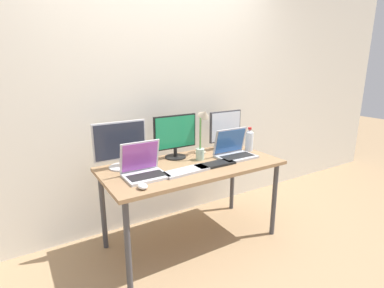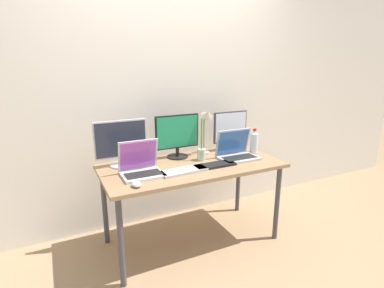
# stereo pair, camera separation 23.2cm
# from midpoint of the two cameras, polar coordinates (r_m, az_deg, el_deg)

# --- Properties ---
(ground_plane) EXTENTS (16.00, 16.00, 0.00)m
(ground_plane) POSITION_cam_midpoint_polar(r_m,az_deg,el_deg) (2.90, 2.40, -17.84)
(ground_plane) COLOR #9E7F5B
(wall_back) EXTENTS (7.00, 0.08, 2.60)m
(wall_back) POSITION_cam_midpoint_polar(r_m,az_deg,el_deg) (2.98, -2.80, 9.72)
(wall_back) COLOR silver
(wall_back) RESTS_ON ground
(work_desk) EXTENTS (1.54, 0.73, 0.74)m
(work_desk) POSITION_cam_midpoint_polar(r_m,az_deg,el_deg) (2.60, 2.56, -5.29)
(work_desk) COLOR #424247
(work_desk) RESTS_ON ground
(monitor_left) EXTENTS (0.44, 0.21, 0.39)m
(monitor_left) POSITION_cam_midpoint_polar(r_m,az_deg,el_deg) (2.53, -10.83, 0.23)
(monitor_left) COLOR silver
(monitor_left) RESTS_ON work_desk
(monitor_center) EXTENTS (0.42, 0.19, 0.40)m
(monitor_center) POSITION_cam_midpoint_polar(r_m,az_deg,el_deg) (2.71, -0.37, 1.68)
(monitor_center) COLOR black
(monitor_center) RESTS_ON work_desk
(monitor_right) EXTENTS (0.37, 0.21, 0.38)m
(monitor_right) POSITION_cam_midpoint_polar(r_m,az_deg,el_deg) (3.01, 9.50, 2.48)
(monitor_right) COLOR #38383D
(monitor_right) RESTS_ON work_desk
(laptop_silver) EXTENTS (0.32, 0.26, 0.27)m
(laptop_silver) POSITION_cam_midpoint_polar(r_m,az_deg,el_deg) (2.34, -6.92, -4.41)
(laptop_silver) COLOR silver
(laptop_silver) RESTS_ON work_desk
(laptop_secondary) EXTENTS (0.35, 0.25, 0.26)m
(laptop_secondary) POSITION_cam_midpoint_polar(r_m,az_deg,el_deg) (2.77, 10.82, -1.48)
(laptop_secondary) COLOR #B7B7BC
(laptop_secondary) RESTS_ON work_desk
(keyboard_main) EXTENTS (0.36, 0.13, 0.02)m
(keyboard_main) POSITION_cam_midpoint_polar(r_m,az_deg,el_deg) (2.54, 6.98, -4.05)
(keyboard_main) COLOR black
(keyboard_main) RESTS_ON work_desk
(keyboard_aux) EXTENTS (0.39, 0.17, 0.02)m
(keyboard_aux) POSITION_cam_midpoint_polar(r_m,az_deg,el_deg) (2.39, 1.18, -5.18)
(keyboard_aux) COLOR #B2B2B7
(keyboard_aux) RESTS_ON work_desk
(mouse_by_keyboard) EXTENTS (0.07, 0.09, 0.04)m
(mouse_by_keyboard) POSITION_cam_midpoint_polar(r_m,az_deg,el_deg) (2.13, -7.46, -7.65)
(mouse_by_keyboard) COLOR silver
(mouse_by_keyboard) RESTS_ON work_desk
(water_bottle) EXTENTS (0.08, 0.08, 0.24)m
(water_bottle) POSITION_cam_midpoint_polar(r_m,az_deg,el_deg) (2.97, 13.94, 0.42)
(water_bottle) COLOR silver
(water_bottle) RESTS_ON work_desk
(soda_can_near_keyboard) EXTENTS (0.07, 0.07, 0.13)m
(soda_can_near_keyboard) POSITION_cam_midpoint_polar(r_m,az_deg,el_deg) (2.55, -5.54, -2.72)
(soda_can_near_keyboard) COLOR black
(soda_can_near_keyboard) RESTS_ON work_desk
(bamboo_vase) EXTENTS (0.08, 0.08, 0.38)m
(bamboo_vase) POSITION_cam_midpoint_polar(r_m,az_deg,el_deg) (2.67, 4.30, -1.71)
(bamboo_vase) COLOR #B2D1B7
(bamboo_vase) RESTS_ON work_desk
(desk_lamp) EXTENTS (0.11, 0.18, 0.45)m
(desk_lamp) POSITION_cam_midpoint_polar(r_m,az_deg,el_deg) (2.78, 5.14, 3.98)
(desk_lamp) COLOR tan
(desk_lamp) RESTS_ON work_desk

